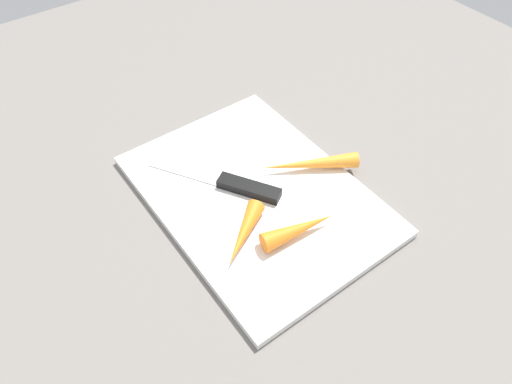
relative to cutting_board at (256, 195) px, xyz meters
name	(u,v)px	position (x,y,z in m)	size (l,w,h in m)	color
ground_plane	(256,198)	(0.00, 0.00, -0.01)	(1.40, 1.40, 0.00)	slate
cutting_board	(256,195)	(0.00, 0.00, 0.00)	(0.36, 0.26, 0.01)	white
knife	(240,186)	(0.02, 0.01, 0.01)	(0.18, 0.12, 0.01)	#B7B7BC
carrot_medium	(299,229)	(-0.09, 0.00, 0.02)	(0.03, 0.03, 0.10)	orange
carrot_longest	(309,164)	(-0.01, -0.09, 0.02)	(0.02, 0.02, 0.14)	orange
carrot_shortest	(243,234)	(-0.06, 0.06, 0.02)	(0.02, 0.02, 0.10)	orange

